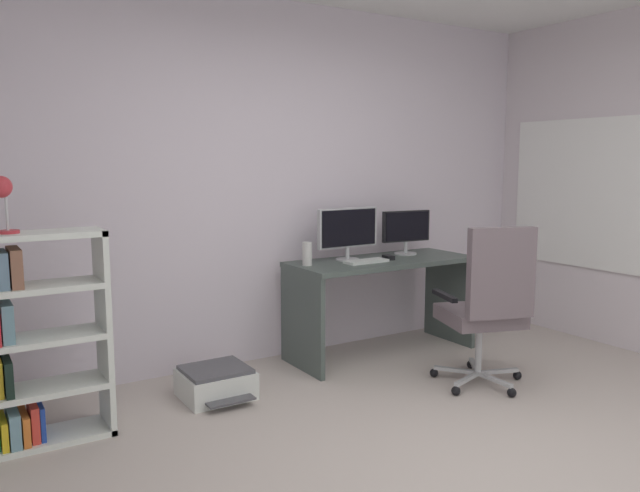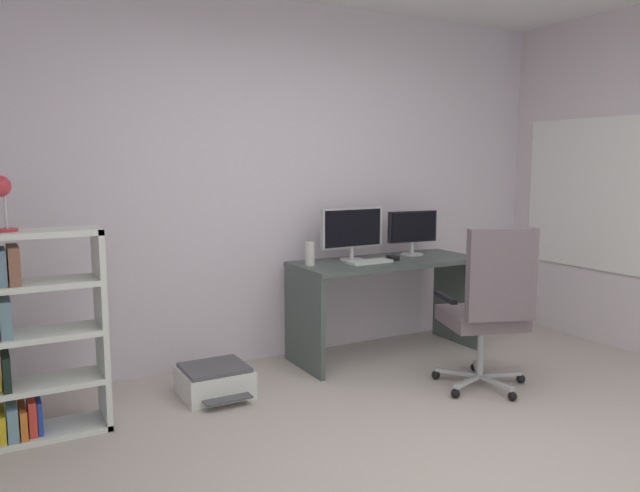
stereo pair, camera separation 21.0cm
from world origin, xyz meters
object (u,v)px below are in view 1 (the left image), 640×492
(monitor_main, at_px, (348,230))
(printer, at_px, (216,383))
(keyboard, at_px, (366,261))
(office_chair, at_px, (488,302))
(computer_mouse, at_px, (388,257))
(monitor_secondary, at_px, (406,229))
(bookshelf, at_px, (15,345))
(desktop_speaker, at_px, (307,254))
(desk_lamp, at_px, (2,193))
(desk, at_px, (382,285))

(monitor_main, height_order, printer, monitor_main)
(keyboard, height_order, printer, keyboard)
(monitor_main, xyz_separation_m, office_chair, (0.38, -1.07, -0.40))
(computer_mouse, bearing_deg, printer, -168.19)
(monitor_secondary, xyz_separation_m, office_chair, (-0.19, -1.07, -0.37))
(office_chair, height_order, bookshelf, bookshelf)
(desktop_speaker, bearing_deg, monitor_main, 7.01)
(desk_lamp, bearing_deg, office_chair, -14.26)
(computer_mouse, relative_size, desk_lamp, 0.34)
(computer_mouse, relative_size, printer, 0.21)
(computer_mouse, relative_size, desktop_speaker, 0.59)
(monitor_main, height_order, office_chair, monitor_main)
(office_chair, bearing_deg, printer, 153.04)
(desk, distance_m, monitor_secondary, 0.53)
(monitor_secondary, relative_size, keyboard, 1.27)
(bookshelf, bearing_deg, monitor_secondary, 7.38)
(desk, xyz_separation_m, monitor_secondary, (0.32, 0.10, 0.41))
(desktop_speaker, distance_m, printer, 1.12)
(monitor_main, distance_m, office_chair, 1.21)
(computer_mouse, distance_m, desk_lamp, 2.71)
(desk_lamp, bearing_deg, monitor_secondary, 7.34)
(monitor_main, relative_size, monitor_secondary, 1.23)
(keyboard, height_order, bookshelf, bookshelf)
(keyboard, xyz_separation_m, computer_mouse, (0.23, 0.02, 0.01))
(desk, height_order, monitor_secondary, monitor_secondary)
(monitor_main, distance_m, bookshelf, 2.41)
(computer_mouse, xyz_separation_m, printer, (-1.48, -0.13, -0.67))
(monitor_main, relative_size, keyboard, 1.57)
(monitor_secondary, bearing_deg, bookshelf, -172.62)
(keyboard, distance_m, office_chair, 0.98)
(desk, relative_size, printer, 3.10)
(monitor_main, relative_size, office_chair, 0.49)
(computer_mouse, xyz_separation_m, desk_lamp, (-2.64, -0.23, 0.57))
(desktop_speaker, height_order, desk_lamp, desk_lamp)
(monitor_secondary, height_order, office_chair, monitor_secondary)
(printer, bearing_deg, bookshelf, -174.67)
(office_chair, bearing_deg, desk, 97.39)
(monitor_secondary, bearing_deg, desk_lamp, -172.66)
(computer_mouse, bearing_deg, desk_lamp, -168.02)
(monitor_main, xyz_separation_m, desktop_speaker, (-0.39, -0.05, -0.15))
(printer, bearing_deg, desk_lamp, -174.74)
(desk, relative_size, computer_mouse, 14.67)
(monitor_main, bearing_deg, monitor_secondary, 0.01)
(printer, bearing_deg, keyboard, 4.67)
(monitor_secondary, height_order, bookshelf, bookshelf)
(office_chair, relative_size, desk_lamp, 3.76)
(monitor_main, xyz_separation_m, bookshelf, (-2.35, -0.38, -0.43))
(office_chair, bearing_deg, desk_lamp, 165.74)
(keyboard, bearing_deg, monitor_main, 105.30)
(monitor_secondary, xyz_separation_m, desktop_speaker, (-0.96, -0.05, -0.12))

